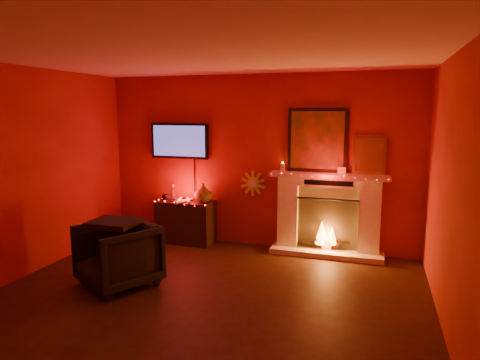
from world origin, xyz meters
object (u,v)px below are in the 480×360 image
(sunburst_clock, at_px, (253,183))
(armchair, at_px, (118,255))
(fireplace, at_px, (328,207))
(tv, at_px, (180,141))
(console_table, at_px, (187,219))

(sunburst_clock, xyz_separation_m, armchair, (-1.11, -2.10, -0.61))
(fireplace, bearing_deg, tv, 178.50)
(fireplace, xyz_separation_m, armchair, (-2.30, -2.01, -0.34))
(armchair, bearing_deg, fireplace, 70.15)
(console_table, xyz_separation_m, armchair, (-0.06, -1.88, -0.01))
(fireplace, distance_m, armchair, 3.07)
(armchair, bearing_deg, sunburst_clock, 91.17)
(fireplace, height_order, armchair, fireplace)
(sunburst_clock, bearing_deg, tv, -178.76)
(fireplace, height_order, tv, fireplace)
(fireplace, xyz_separation_m, tv, (-2.44, 0.06, 0.92))
(tv, bearing_deg, sunburst_clock, 1.24)
(sunburst_clock, xyz_separation_m, console_table, (-1.05, -0.22, -0.60))
(tv, xyz_separation_m, sunburst_clock, (1.25, 0.03, -0.65))
(console_table, distance_m, armchair, 1.88)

